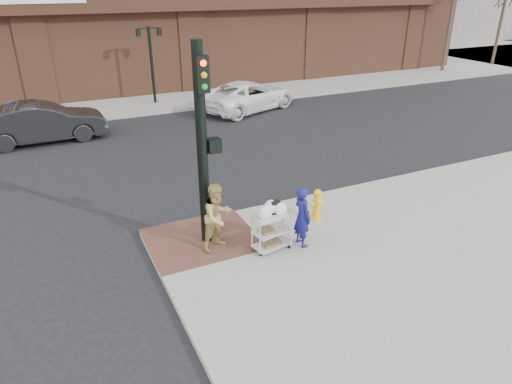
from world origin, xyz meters
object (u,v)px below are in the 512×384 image
minivan_white (248,96)px  utility_cart (272,228)px  pedestrian_tan (218,217)px  sedan_dark (43,123)px  lamp_post (151,57)px  traffic_signal_pole (203,142)px  fire_hydrant (317,204)px  woman_blue (302,217)px

minivan_white → utility_cart: size_ratio=4.28×
pedestrian_tan → sedan_dark: 11.97m
lamp_post → traffic_signal_pole: (-2.48, -15.23, 0.21)m
pedestrian_tan → fire_hydrant: 3.10m
woman_blue → sedan_dark: 13.38m
lamp_post → sedan_dark: (-5.83, -4.22, -1.78)m
woman_blue → traffic_signal_pole: bearing=57.5°
woman_blue → utility_cart: size_ratio=1.24×
minivan_white → utility_cart: (-5.41, -13.11, -0.03)m
lamp_post → pedestrian_tan: bearing=-98.5°
woman_blue → minivan_white: size_ratio=0.29×
traffic_signal_pole → minivan_white: bearing=60.9°
lamp_post → fire_hydrant: 15.58m
lamp_post → traffic_signal_pole: 15.43m
fire_hydrant → traffic_signal_pole: bearing=176.3°
woman_blue → utility_cart: bearing=76.9°
utility_cart → fire_hydrant: 2.07m
lamp_post → fire_hydrant: bearing=-87.4°
utility_cart → fire_hydrant: utility_cart is taller
traffic_signal_pole → pedestrian_tan: size_ratio=2.87×
woman_blue → sedan_dark: size_ratio=0.31×
traffic_signal_pole → utility_cart: bearing=-39.3°
minivan_white → fire_hydrant: (-3.53, -12.24, -0.15)m
sedan_dark → fire_hydrant: 12.98m
traffic_signal_pole → fire_hydrant: size_ratio=5.50×
lamp_post → utility_cart: bearing=-94.1°
woman_blue → minivan_white: (4.63, 13.26, -0.18)m
lamp_post → traffic_signal_pole: traffic_signal_pole is taller
sedan_dark → minivan_white: 10.12m
lamp_post → sedan_dark: bearing=-144.1°
sedan_dark → minivan_white: size_ratio=0.92×
woman_blue → fire_hydrant: size_ratio=1.76×
traffic_signal_pole → woman_blue: 3.06m
sedan_dark → fire_hydrant: size_ratio=5.61×
fire_hydrant → pedestrian_tan: bearing=-175.5°
traffic_signal_pole → utility_cart: (1.31, -1.07, -2.10)m
lamp_post → sedan_dark: lamp_post is taller
lamp_post → woman_blue: 16.54m
fire_hydrant → woman_blue: bearing=-137.4°
pedestrian_tan → minivan_white: bearing=41.0°
woman_blue → minivan_white: woman_blue is taller
minivan_white → traffic_signal_pole: bearing=130.4°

